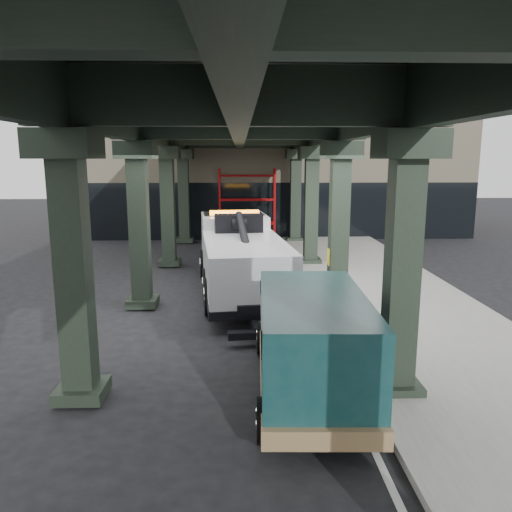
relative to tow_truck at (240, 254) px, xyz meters
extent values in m
plane|color=black|center=(0.41, -3.56, -1.36)|extent=(90.00, 90.00, 0.00)
cube|color=gray|center=(4.91, -1.56, -1.28)|extent=(5.00, 40.00, 0.15)
cube|color=silver|center=(2.11, -1.56, -1.35)|extent=(0.12, 38.00, 0.01)
cube|color=#1F2A20|center=(3.01, -7.56, 1.14)|extent=(0.55, 0.55, 5.00)
cube|color=#1F2A20|center=(3.01, -7.56, 3.39)|extent=(1.10, 1.10, 0.50)
cube|color=#1F2A20|center=(3.01, -7.56, -1.18)|extent=(0.90, 0.90, 0.24)
cube|color=#1F2A20|center=(3.01, -1.56, 1.14)|extent=(0.55, 0.55, 5.00)
cube|color=#1F2A20|center=(3.01, -1.56, 3.39)|extent=(1.10, 1.10, 0.50)
cube|color=#1F2A20|center=(3.01, -1.56, -1.18)|extent=(0.90, 0.90, 0.24)
cube|color=#1F2A20|center=(3.01, 4.44, 1.14)|extent=(0.55, 0.55, 5.00)
cube|color=#1F2A20|center=(3.01, 4.44, 3.39)|extent=(1.10, 1.10, 0.50)
cube|color=#1F2A20|center=(3.01, 4.44, -1.18)|extent=(0.90, 0.90, 0.24)
cube|color=#1F2A20|center=(3.01, 10.44, 1.14)|extent=(0.55, 0.55, 5.00)
cube|color=#1F2A20|center=(3.01, 10.44, 3.39)|extent=(1.10, 1.10, 0.50)
cube|color=#1F2A20|center=(3.01, 10.44, -1.18)|extent=(0.90, 0.90, 0.24)
cube|color=#1F2A20|center=(-2.99, -7.56, 1.14)|extent=(0.55, 0.55, 5.00)
cube|color=#1F2A20|center=(-2.99, -7.56, 3.39)|extent=(1.10, 1.10, 0.50)
cube|color=#1F2A20|center=(-2.99, -7.56, -1.18)|extent=(0.90, 0.90, 0.24)
cube|color=#1F2A20|center=(-2.99, -1.56, 1.14)|extent=(0.55, 0.55, 5.00)
cube|color=#1F2A20|center=(-2.99, -1.56, 3.39)|extent=(1.10, 1.10, 0.50)
cube|color=#1F2A20|center=(-2.99, -1.56, -1.18)|extent=(0.90, 0.90, 0.24)
cube|color=#1F2A20|center=(-2.99, 4.44, 1.14)|extent=(0.55, 0.55, 5.00)
cube|color=#1F2A20|center=(-2.99, 4.44, 3.39)|extent=(1.10, 1.10, 0.50)
cube|color=#1F2A20|center=(-2.99, 4.44, -1.18)|extent=(0.90, 0.90, 0.24)
cube|color=#1F2A20|center=(-2.99, 10.44, 1.14)|extent=(0.55, 0.55, 5.00)
cube|color=#1F2A20|center=(-2.99, 10.44, 3.39)|extent=(1.10, 1.10, 0.50)
cube|color=#1F2A20|center=(-2.99, 10.44, -1.18)|extent=(0.90, 0.90, 0.24)
cube|color=#1F2A20|center=(3.01, -1.56, 4.19)|extent=(0.35, 32.00, 1.10)
cube|color=#1F2A20|center=(-2.99, -1.56, 4.19)|extent=(0.35, 32.00, 1.10)
cube|color=#1F2A20|center=(0.01, -1.56, 4.19)|extent=(0.35, 32.00, 1.10)
cube|color=#1F2A20|center=(0.01, -1.56, 4.89)|extent=(7.40, 32.00, 0.30)
cube|color=#C6B793|center=(2.41, 16.44, 2.64)|extent=(22.00, 10.00, 8.00)
cylinder|color=#B70E11|center=(-1.09, 11.34, 0.64)|extent=(0.08, 0.08, 4.00)
cylinder|color=#B70E11|center=(-1.09, 10.54, 0.64)|extent=(0.08, 0.08, 4.00)
cylinder|color=#B70E11|center=(1.91, 11.34, 0.64)|extent=(0.08, 0.08, 4.00)
cylinder|color=#B70E11|center=(1.91, 10.54, 0.64)|extent=(0.08, 0.08, 4.00)
cylinder|color=#B70E11|center=(0.41, 11.34, -0.36)|extent=(3.00, 0.08, 0.08)
cylinder|color=#B70E11|center=(0.41, 11.34, 0.94)|extent=(3.00, 0.08, 0.08)
cylinder|color=#B70E11|center=(0.41, 11.34, 2.24)|extent=(3.00, 0.08, 0.08)
cube|color=black|center=(0.05, -0.52, -0.65)|extent=(1.77, 7.59, 0.25)
cube|color=silver|center=(-0.21, 2.03, 0.20)|extent=(2.59, 2.64, 1.81)
cube|color=silver|center=(-0.32, 3.07, -0.30)|extent=(2.42, 0.94, 0.90)
cube|color=black|center=(-0.23, 2.28, 0.70)|extent=(2.33, 1.52, 0.85)
cube|color=silver|center=(0.17, -1.67, 0.00)|extent=(2.91, 5.24, 1.40)
cube|color=orange|center=(-0.19, 1.83, 1.20)|extent=(1.83, 0.46, 0.16)
cube|color=black|center=(-0.03, 0.33, 1.00)|extent=(1.66, 0.76, 0.60)
cylinder|color=black|center=(0.15, -1.47, 0.75)|extent=(0.60, 3.52, 1.35)
cube|color=black|center=(0.43, -4.21, -1.00)|extent=(0.44, 1.43, 0.18)
cube|color=black|center=(0.51, -4.91, -1.05)|extent=(1.62, 0.41, 0.18)
cylinder|color=black|center=(-1.34, 2.21, -0.80)|extent=(0.46, 1.13, 1.10)
cylinder|color=silver|center=(-1.34, 2.21, -0.80)|extent=(0.45, 0.64, 0.61)
cylinder|color=black|center=(0.86, 2.44, -0.80)|extent=(0.46, 1.13, 1.10)
cylinder|color=silver|center=(0.86, 2.44, -0.80)|extent=(0.45, 0.64, 0.61)
cylinder|color=black|center=(-1.00, -1.08, -0.80)|extent=(0.46, 1.13, 1.10)
cylinder|color=silver|center=(-1.00, -1.08, -0.80)|extent=(0.45, 0.64, 0.61)
cylinder|color=black|center=(1.20, -0.86, -0.80)|extent=(0.46, 1.13, 1.10)
cylinder|color=silver|center=(1.20, -0.86, -0.80)|extent=(0.45, 0.64, 0.61)
cylinder|color=black|center=(-0.86, -2.38, -0.80)|extent=(0.46, 1.13, 1.10)
cylinder|color=silver|center=(-0.86, -2.38, -0.80)|extent=(0.45, 0.64, 0.61)
cylinder|color=black|center=(1.33, -2.15, -0.80)|extent=(0.46, 1.13, 1.10)
cylinder|color=silver|center=(1.33, -2.15, -0.80)|extent=(0.45, 0.64, 0.61)
cube|color=#0F3738|center=(1.42, -5.36, -0.51)|extent=(1.87, 1.05, 0.81)
cube|color=#0F3738|center=(1.34, -7.82, -0.15)|extent=(2.02, 4.09, 1.74)
cube|color=#93734B|center=(1.35, -7.46, -0.86)|extent=(2.09, 5.07, 0.31)
cube|color=black|center=(1.41, -5.72, 0.21)|extent=(1.76, 0.44, 0.75)
cube|color=black|center=(1.35, -7.55, 0.30)|extent=(2.02, 3.28, 0.49)
cube|color=silver|center=(1.44, -4.89, -0.86)|extent=(1.79, 0.17, 0.27)
cylinder|color=black|center=(0.53, -5.37, -0.98)|extent=(0.28, 0.76, 0.75)
cylinder|color=silver|center=(0.53, -5.37, -0.98)|extent=(0.30, 0.42, 0.41)
cylinder|color=black|center=(2.32, -5.44, -0.98)|extent=(0.28, 0.76, 0.75)
cylinder|color=silver|center=(2.32, -5.44, -0.98)|extent=(0.30, 0.42, 0.41)
cylinder|color=black|center=(0.40, -9.13, -0.98)|extent=(0.28, 0.76, 0.75)
cylinder|color=silver|center=(0.40, -9.13, -0.98)|extent=(0.30, 0.42, 0.41)
cylinder|color=black|center=(2.19, -9.19, -0.98)|extent=(0.28, 0.76, 0.75)
cylinder|color=silver|center=(2.19, -9.19, -0.98)|extent=(0.30, 0.42, 0.41)
camera|label=1|loc=(0.03, -16.45, 3.14)|focal=35.00mm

